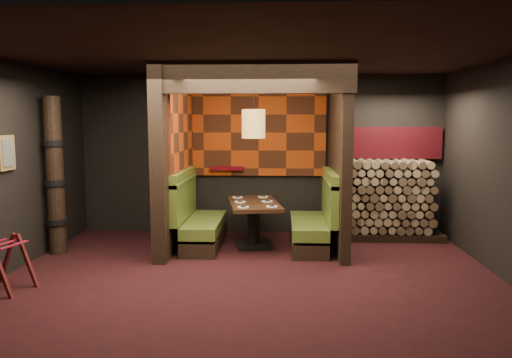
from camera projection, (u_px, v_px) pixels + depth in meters
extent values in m
cube|color=black|center=(251.00, 280.00, 6.47)|extent=(6.50, 5.50, 0.02)
cube|color=black|center=(251.00, 54.00, 6.12)|extent=(6.50, 5.50, 0.02)
cube|color=black|center=(260.00, 154.00, 9.03)|extent=(6.50, 0.02, 2.85)
cube|color=black|center=(227.00, 209.00, 3.56)|extent=(6.50, 0.02, 2.85)
cube|color=black|center=(0.00, 168.00, 6.46)|extent=(0.02, 5.50, 2.85)
cube|color=black|center=(173.00, 159.00, 8.00)|extent=(0.20, 2.20, 2.85)
cube|color=black|center=(339.00, 159.00, 7.91)|extent=(0.15, 2.10, 2.85)
cube|color=black|center=(252.00, 77.00, 6.85)|extent=(2.85, 0.18, 0.44)
cube|color=#AA390D|center=(259.00, 133.00, 8.94)|extent=(2.40, 0.06, 1.55)
cube|color=#AA390D|center=(182.00, 132.00, 8.12)|extent=(0.04, 1.85, 1.45)
cube|color=#630814|center=(227.00, 168.00, 8.98)|extent=(0.60, 0.12, 0.07)
cube|color=black|center=(205.00, 239.00, 8.13)|extent=(0.55, 1.60, 0.22)
cube|color=#4C6322|center=(205.00, 224.00, 8.10)|extent=(0.55, 1.60, 0.18)
cube|color=#435A15|center=(184.00, 200.00, 8.07)|extent=(0.12, 1.60, 0.78)
cube|color=#4C6322|center=(183.00, 179.00, 8.03)|extent=(0.15, 1.60, 0.06)
cube|color=black|center=(308.00, 241.00, 8.05)|extent=(0.55, 1.60, 0.22)
cube|color=#4C6322|center=(308.00, 225.00, 8.02)|extent=(0.55, 1.60, 0.18)
cube|color=#435A15|center=(330.00, 202.00, 7.95)|extent=(0.12, 1.60, 0.78)
cube|color=#4C6322|center=(330.00, 180.00, 7.91)|extent=(0.15, 1.60, 0.06)
cube|color=black|center=(254.00, 245.00, 8.09)|extent=(0.64, 0.64, 0.06)
cylinder|color=black|center=(254.00, 226.00, 8.05)|extent=(0.20, 0.20, 0.68)
cube|color=#332013|center=(254.00, 204.00, 8.01)|extent=(0.99, 1.51, 0.06)
cylinder|color=white|center=(243.00, 207.00, 7.51)|extent=(0.18, 0.18, 0.01)
cube|color=black|center=(243.00, 206.00, 7.51)|extent=(0.09, 0.12, 0.02)
cylinder|color=white|center=(272.00, 206.00, 7.56)|extent=(0.18, 0.18, 0.01)
cube|color=black|center=(272.00, 205.00, 7.56)|extent=(0.09, 0.12, 0.02)
cylinder|color=white|center=(240.00, 202.00, 7.98)|extent=(0.18, 0.18, 0.01)
cube|color=black|center=(240.00, 201.00, 7.98)|extent=(0.09, 0.12, 0.02)
cylinder|color=white|center=(267.00, 201.00, 8.03)|extent=(0.18, 0.18, 0.01)
cube|color=black|center=(267.00, 200.00, 8.03)|extent=(0.09, 0.12, 0.02)
cylinder|color=white|center=(238.00, 197.00, 8.45)|extent=(0.18, 0.18, 0.01)
cube|color=black|center=(238.00, 196.00, 8.45)|extent=(0.09, 0.12, 0.02)
cylinder|color=white|center=(263.00, 197.00, 8.50)|extent=(0.18, 0.18, 0.01)
cube|color=black|center=(263.00, 196.00, 8.50)|extent=(0.09, 0.12, 0.02)
cylinder|color=#AE833D|center=(254.00, 124.00, 7.81)|extent=(0.37, 0.37, 0.45)
sphere|color=#FFC672|center=(254.00, 124.00, 7.81)|extent=(0.18, 0.18, 0.18)
cylinder|color=black|center=(254.00, 89.00, 7.74)|extent=(0.02, 0.02, 0.64)
cube|color=olive|center=(6.00, 153.00, 6.53)|extent=(0.04, 0.36, 0.46)
cube|color=#3F3F3F|center=(8.00, 153.00, 6.53)|extent=(0.01, 0.27, 0.36)
cube|color=#460F10|center=(1.00, 271.00, 5.77)|extent=(0.31, 0.12, 0.70)
cube|color=#460F10|center=(7.00, 259.00, 6.26)|extent=(0.31, 0.12, 0.70)
cube|color=#460F10|center=(28.00, 262.00, 6.16)|extent=(0.31, 0.12, 0.70)
cube|color=maroon|center=(3.00, 244.00, 5.98)|extent=(0.16, 0.43, 0.01)
cube|color=maroon|center=(14.00, 245.00, 5.93)|extent=(0.16, 0.43, 0.01)
cylinder|color=black|center=(55.00, 176.00, 7.57)|extent=(0.26, 0.26, 2.40)
cylinder|color=black|center=(57.00, 221.00, 7.65)|extent=(0.31, 0.31, 0.09)
cylinder|color=black|center=(55.00, 183.00, 7.58)|extent=(0.31, 0.31, 0.09)
cylinder|color=black|center=(53.00, 143.00, 7.51)|extent=(0.31, 0.31, 0.09)
cube|color=black|center=(390.00, 235.00, 8.67)|extent=(1.73, 0.70, 0.12)
cube|color=brown|center=(391.00, 196.00, 8.59)|extent=(1.73, 0.70, 1.24)
cube|color=maroon|center=(389.00, 143.00, 8.81)|extent=(1.83, 0.10, 0.56)
cube|color=black|center=(343.00, 158.00, 8.17)|extent=(0.08, 0.08, 2.85)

